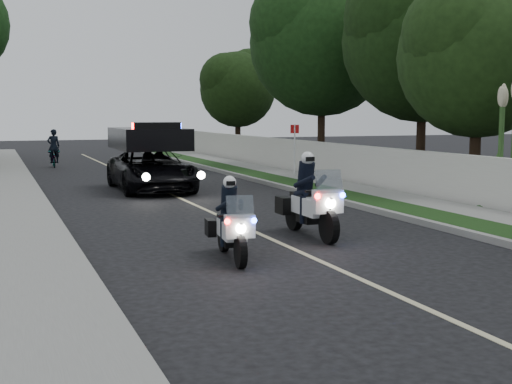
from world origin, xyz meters
The scene contains 19 objects.
ground centered at (0.00, 0.00, 0.00)m, with size 120.00×120.00×0.00m, color black.
curb_right centered at (4.10, 10.00, 0.07)m, with size 0.20×60.00×0.15m, color gray.
grass_verge centered at (4.80, 10.00, 0.08)m, with size 1.20×60.00×0.16m, color #193814.
sidewalk_right centered at (6.10, 10.00, 0.08)m, with size 1.40×60.00×0.16m, color gray.
property_wall centered at (7.10, 10.00, 0.75)m, with size 0.22×60.00×1.50m, color beige.
curb_left centered at (-4.10, 10.00, 0.07)m, with size 0.20×60.00×0.15m, color gray.
sidewalk_left centered at (-5.20, 10.00, 0.08)m, with size 2.00×60.00×0.16m, color gray.
lane_marking centered at (0.00, 10.00, 0.00)m, with size 0.12×50.00×0.01m, color #BFB78C.
police_moto_left centered at (-1.44, 0.84, 0.00)m, with size 0.63×1.81×1.54m, color silver, non-canonical shape.
police_moto_right centered at (0.92, 2.43, 0.00)m, with size 0.76×2.17×1.85m, color silver, non-canonical shape.
police_suv centered at (-0.36, 12.41, 0.00)m, with size 2.42×5.23×2.54m, color black.
bicycle centered at (-2.62, 24.42, 0.00)m, with size 0.56×1.59×0.83m, color black.
cyclist centered at (-2.62, 24.42, 0.00)m, with size 0.61×0.40×1.69m, color black.
sign_post centered at (6.00, 14.47, 0.00)m, with size 0.36×0.36×2.28m, color #B90D28, non-canonical shape.
pampas_far centered at (7.60, 4.30, 0.00)m, with size 1.34×1.34×3.84m, color #C7B499, non-canonical shape.
tree_right_b centered at (9.25, 7.38, 0.00)m, with size 5.20×5.20×8.66m, color #1F3C14, non-canonical shape.
tree_right_c centered at (10.38, 12.06, 0.00)m, with size 6.40×6.40×10.67m, color #183310, non-canonical shape.
tree_right_d centered at (9.56, 19.19, 0.00)m, with size 7.00×7.00×11.67m, color #1A3C14, non-canonical shape.
tree_right_e centered at (9.51, 31.18, 0.00)m, with size 4.89×4.89×8.15m, color #19320F, non-canonical shape.
Camera 1 is at (-5.46, -10.82, 2.67)m, focal length 47.91 mm.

